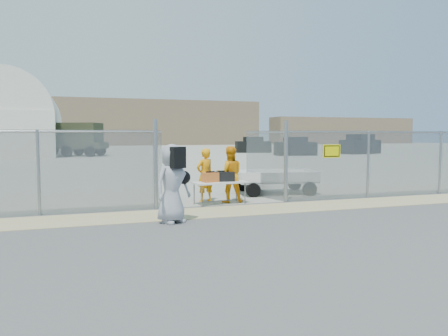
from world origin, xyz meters
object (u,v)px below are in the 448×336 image
object	(u,v)px
security_worker_right	(230,174)
folding_table	(220,193)
security_worker_left	(205,175)
visitor	(172,184)
utility_trailer	(275,181)

from	to	relation	value
security_worker_right	folding_table	bearing A→B (deg)	42.13
security_worker_left	visitor	world-z (taller)	visitor
utility_trailer	security_worker_left	bearing A→B (deg)	-151.74
folding_table	security_worker_right	world-z (taller)	security_worker_right
security_worker_left	visitor	bearing A→B (deg)	38.33
folding_table	visitor	world-z (taller)	visitor
security_worker_right	utility_trailer	world-z (taller)	security_worker_right
folding_table	security_worker_right	size ratio (longest dim) A/B	0.93
security_worker_left	folding_table	bearing A→B (deg)	91.75
security_worker_left	security_worker_right	size ratio (longest dim) A/B	0.96
security_worker_right	utility_trailer	size ratio (longest dim) A/B	0.48
security_worker_right	visitor	world-z (taller)	visitor
utility_trailer	folding_table	bearing A→B (deg)	-138.83
folding_table	security_worker_left	world-z (taller)	security_worker_left
security_worker_left	security_worker_right	bearing A→B (deg)	128.12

